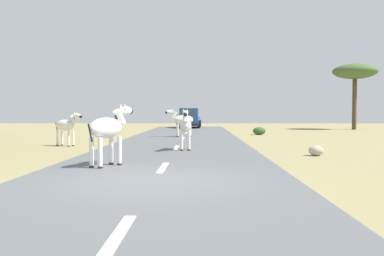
{
  "coord_description": "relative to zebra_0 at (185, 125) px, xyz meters",
  "views": [
    {
      "loc": [
        0.99,
        -8.69,
        1.47
      ],
      "look_at": [
        0.56,
        13.24,
        0.63
      ],
      "focal_mm": 39.65,
      "sensor_mm": 36.0,
      "label": 1
    }
  ],
  "objects": [
    {
      "name": "ground_plane",
      "position": [
        -0.44,
        -6.97,
        -0.96
      ],
      "size": [
        90.0,
        90.0,
        0.0
      ],
      "primitive_type": "plane",
      "color": "#8E8456"
    },
    {
      "name": "road",
      "position": [
        -0.39,
        -6.97,
        -0.94
      ],
      "size": [
        6.0,
        64.0,
        0.05
      ],
      "primitive_type": "cube",
      "color": "#56595B",
      "rests_on": "ground_plane"
    },
    {
      "name": "lane_markings",
      "position": [
        -0.39,
        -7.97,
        -0.91
      ],
      "size": [
        0.16,
        56.0,
        0.01
      ],
      "color": "silver",
      "rests_on": "road"
    },
    {
      "name": "zebra_0",
      "position": [
        0.0,
        0.0,
        0.0
      ],
      "size": [
        0.46,
        1.63,
        1.53
      ],
      "rotation": [
        0.0,
        0.0,
        3.18
      ],
      "color": "silver",
      "rests_on": "road"
    },
    {
      "name": "zebra_1",
      "position": [
        -5.16,
        2.3,
        -0.09
      ],
      "size": [
        1.43,
        0.94,
        1.46
      ],
      "rotation": [
        0.0,
        0.0,
        4.22
      ],
      "color": "silver",
      "rests_on": "ground_plane"
    },
    {
      "name": "zebra_2",
      "position": [
        -0.48,
        8.36,
        0.03
      ],
      "size": [
        1.67,
        0.65,
        1.59
      ],
      "rotation": [
        0.0,
        0.0,
        1.77
      ],
      "color": "silver",
      "rests_on": "road"
    },
    {
      "name": "zebra_3",
      "position": [
        -1.85,
        -4.65,
        0.07
      ],
      "size": [
        1.08,
        1.6,
        1.64
      ],
      "rotation": [
        0.0,
        0.0,
        5.77
      ],
      "color": "silver",
      "rests_on": "road"
    },
    {
      "name": "car_0",
      "position": [
        -0.44,
        22.3,
        -0.11
      ],
      "size": [
        2.14,
        4.4,
        1.74
      ],
      "rotation": [
        0.0,
        0.0,
        3.11
      ],
      "color": "#1E479E",
      "rests_on": "road"
    },
    {
      "name": "tree_2",
      "position": [
        13.26,
        19.49,
        3.74
      ],
      "size": [
        3.58,
        3.58,
        5.42
      ],
      "color": "#4C3823",
      "rests_on": "ground_plane"
    },
    {
      "name": "bush_0",
      "position": [
        4.33,
        11.49,
        -0.72
      ],
      "size": [
        0.81,
        0.73,
        0.49
      ],
      "primitive_type": "ellipsoid",
      "color": "#2D5628",
      "rests_on": "ground_plane"
    },
    {
      "name": "rock_0",
      "position": [
        -5.7,
        11.6,
        -0.79
      ],
      "size": [
        0.67,
        0.54,
        0.35
      ],
      "primitive_type": "ellipsoid",
      "color": "gray",
      "rests_on": "ground_plane"
    },
    {
      "name": "rock_1",
      "position": [
        4.42,
        -1.49,
        -0.79
      ],
      "size": [
        0.5,
        0.46,
        0.35
      ],
      "primitive_type": "ellipsoid",
      "color": "#A89E8C",
      "rests_on": "ground_plane"
    }
  ]
}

